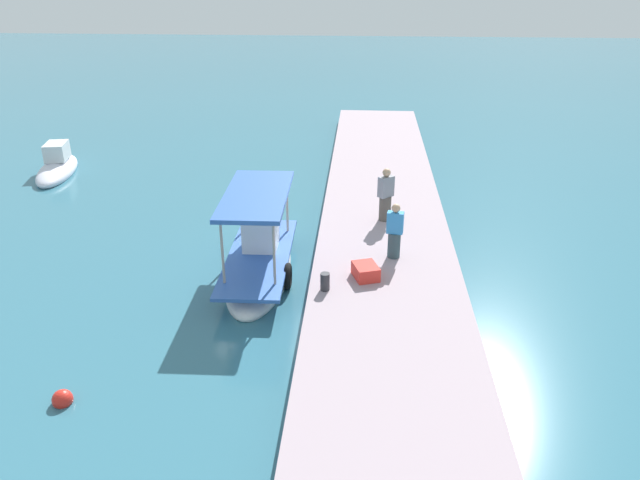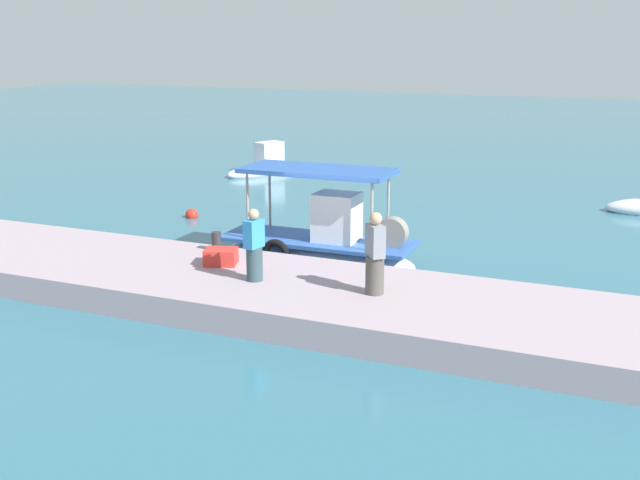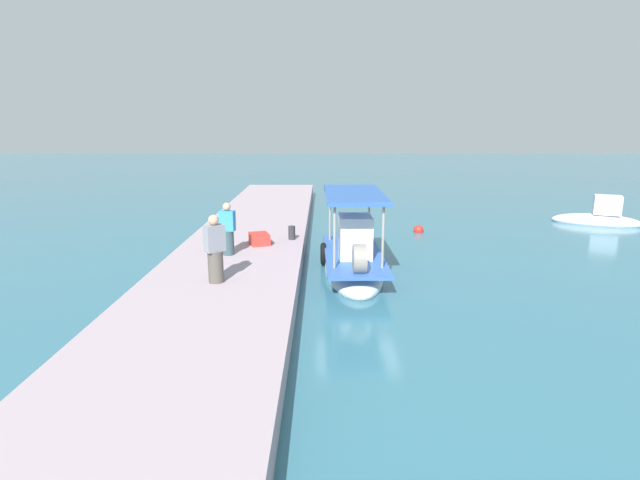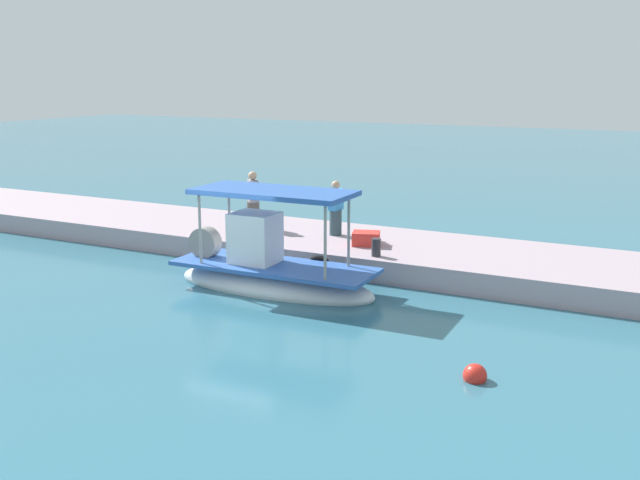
% 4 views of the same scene
% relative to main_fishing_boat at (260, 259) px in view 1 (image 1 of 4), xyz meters
% --- Properties ---
extents(ground_plane, '(120.00, 120.00, 0.00)m').
position_rel_main_fishing_boat_xyz_m(ground_plane, '(0.61, 0.12, -0.45)').
color(ground_plane, '#336A7E').
extents(dock_quay, '(36.00, 4.05, 0.61)m').
position_rel_main_fishing_boat_xyz_m(dock_quay, '(0.61, -3.61, -0.15)').
color(dock_quay, '#A6929C').
rests_on(dock_quay, ground_plane).
extents(main_fishing_boat, '(5.37, 1.96, 2.85)m').
position_rel_main_fishing_boat_xyz_m(main_fishing_boat, '(0.00, 0.00, 0.00)').
color(main_fishing_boat, silver).
rests_on(main_fishing_boat, ground_plane).
extents(fisherman_near_bollard, '(0.54, 0.55, 1.74)m').
position_rel_main_fishing_boat_xyz_m(fisherman_near_bollard, '(2.80, -3.64, 0.95)').
color(fisherman_near_bollard, '#514C45').
rests_on(fisherman_near_bollard, dock_quay).
extents(fisherman_by_crate, '(0.41, 0.49, 1.61)m').
position_rel_main_fishing_boat_xyz_m(fisherman_by_crate, '(0.08, -3.83, 0.89)').
color(fisherman_by_crate, '#314950').
rests_on(fisherman_by_crate, dock_quay).
extents(mooring_bollard, '(0.24, 0.24, 0.47)m').
position_rel_main_fishing_boat_xyz_m(mooring_bollard, '(-1.97, -2.01, 0.39)').
color(mooring_bollard, '#2D2D33').
rests_on(mooring_bollard, dock_quay).
extents(cargo_crate, '(0.89, 0.79, 0.37)m').
position_rel_main_fishing_boat_xyz_m(cargo_crate, '(-1.24, -3.04, 0.35)').
color(cargo_crate, red).
rests_on(cargo_crate, dock_quay).
extents(marker_buoy, '(0.42, 0.42, 0.42)m').
position_rel_main_fishing_boat_xyz_m(marker_buoy, '(-6.01, 3.14, -0.37)').
color(marker_buoy, red).
rests_on(marker_buoy, ground_plane).
extents(moored_boat_mid, '(4.29, 2.14, 1.48)m').
position_rel_main_fishing_boat_xyz_m(moored_boat_mid, '(8.43, 10.06, -0.21)').
color(moored_boat_mid, silver).
rests_on(moored_boat_mid, ground_plane).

